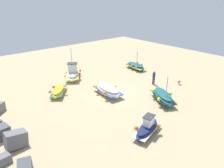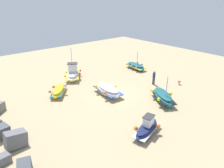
% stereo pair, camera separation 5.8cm
% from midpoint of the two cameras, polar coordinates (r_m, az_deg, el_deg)
% --- Properties ---
extents(ground_plane, '(48.56, 48.56, 0.00)m').
position_cam_midpoint_polar(ground_plane, '(22.33, 0.57, -2.69)').
color(ground_plane, tan).
extents(fishing_boat_0, '(3.80, 2.96, 2.89)m').
position_cam_midpoint_polar(fishing_boat_0, '(21.08, 13.76, -3.45)').
color(fishing_boat_0, '#1E6670').
rests_on(fishing_boat_0, ground_plane).
extents(fishing_boat_1, '(1.78, 3.18, 1.53)m').
position_cam_midpoint_polar(fishing_boat_1, '(16.19, 9.60, -12.00)').
color(fishing_boat_1, navy).
rests_on(fishing_boat_1, ground_plane).
extents(fishing_boat_2, '(3.56, 1.95, 2.63)m').
position_cam_midpoint_polar(fishing_boat_2, '(29.96, 6.45, 4.89)').
color(fishing_boat_2, '#1E6670').
rests_on(fishing_boat_2, ground_plane).
extents(fishing_boat_3, '(3.89, 2.28, 1.07)m').
position_cam_midpoint_polar(fishing_boat_3, '(21.93, -1.25, -1.73)').
color(fishing_boat_3, white).
rests_on(fishing_boat_3, ground_plane).
extents(fishing_boat_4, '(4.00, 3.46, 4.08)m').
position_cam_midpoint_polar(fishing_boat_4, '(26.67, -10.78, 2.75)').
color(fishing_boat_4, white).
rests_on(fishing_boat_4, ground_plane).
extents(fishing_boat_5, '(3.23, 2.94, 0.88)m').
position_cam_midpoint_polar(fishing_boat_5, '(22.73, -14.59, -1.89)').
color(fishing_boat_5, gold).
rests_on(fishing_boat_5, ground_plane).
extents(person_walking, '(0.32, 0.32, 1.68)m').
position_cam_midpoint_polar(person_walking, '(24.83, 11.40, 2.01)').
color(person_walking, '#2D2D38').
rests_on(person_walking, ground_plane).
extents(mooring_buoy_0, '(0.37, 0.37, 0.55)m').
position_cam_midpoint_polar(mooring_buoy_0, '(25.78, 17.96, 0.64)').
color(mooring_buoy_0, '#3F3F42').
rests_on(mooring_buoy_0, ground_plane).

